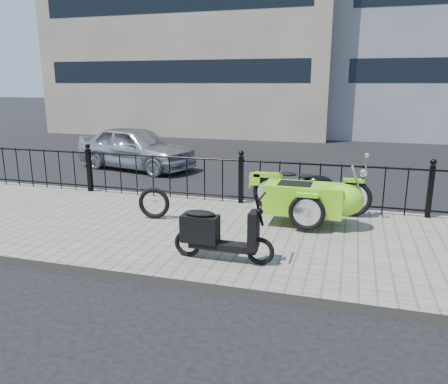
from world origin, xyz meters
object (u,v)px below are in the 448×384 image
(scooter, at_px, (216,234))
(motorcycle_sidecar, at_px, (315,197))
(sedan_car, at_px, (136,148))
(spare_tire, at_px, (154,203))

(scooter, bearing_deg, motorcycle_sidecar, 60.02)
(sedan_car, bearing_deg, spare_tire, -135.37)
(motorcycle_sidecar, height_order, sedan_car, sedan_car)
(spare_tire, xyz_separation_m, sedan_car, (-2.81, 4.71, 0.23))
(sedan_car, bearing_deg, scooter, -130.54)
(motorcycle_sidecar, bearing_deg, scooter, -119.98)
(spare_tire, relative_size, sedan_car, 0.15)
(scooter, height_order, spare_tire, scooter)
(motorcycle_sidecar, height_order, spare_tire, motorcycle_sidecar)
(spare_tire, height_order, sedan_car, sedan_car)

